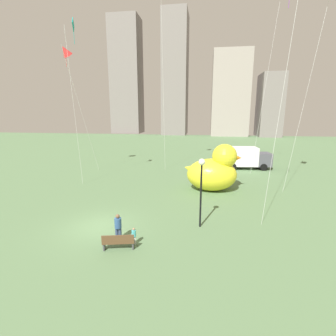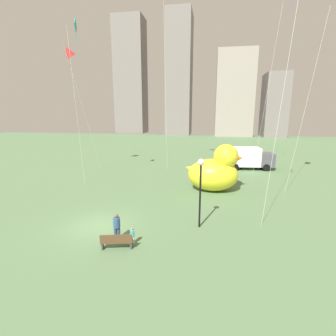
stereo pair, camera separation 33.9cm
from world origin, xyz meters
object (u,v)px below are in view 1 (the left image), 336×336
Objects in this scene: person_adult at (118,226)px; person_child at (134,235)px; park_bench at (118,242)px; box_truck at (244,158)px; kite_teal at (73,34)px; giant_inflatable_duck at (214,171)px; kite_red at (65,51)px; kite_purple at (286,5)px; lamppost at (201,178)px.

person_adult reaches higher than person_child.
park_bench is 0.27× the size of box_truck.
park_bench is at bearing -56.36° from kite_teal.
kite_red reaches higher than giant_inflatable_duck.
kite_purple reaches higher than park_bench.
kite_purple reaches higher than kite_teal.
person_adult is 0.36× the size of lamppost.
box_truck is 0.43× the size of kite_red.
person_child is 24.69m from kite_red.
kite_teal is (-17.83, -9.29, 13.01)m from box_truck.
box_truck is at bearing 66.94° from person_child.
box_truck is (9.95, 20.68, 0.56)m from person_adult.
giant_inflatable_duck is 18.50m from kite_teal.
park_bench is 0.12× the size of kite_red.
kite_red is (-24.35, -2.46, -4.24)m from kite_purple.
kite_teal is at bearing -152.48° from box_truck.
park_bench is 0.33× the size of giant_inflatable_duck.
kite_purple is (8.24, 16.02, 15.11)m from lamppost.
giant_inflatable_duck reaches higher than person_adult.
kite_purple is at bearing -36.57° from box_truck.
giant_inflatable_duck is at bearing -17.82° from kite_red.
person_child is 5.33m from lamppost.
person_adult is at bearing -151.63° from lamppost.
kite_teal is at bearing 123.64° from park_bench.
lamppost is 0.70× the size of box_truck.
person_child is 0.16× the size of box_truck.
person_child is at bearing -142.12° from lamppost.
kite_teal is at bearing -161.03° from kite_purple.
lamppost reaches higher than park_bench.
kite_red reaches higher than park_bench.
person_child is 11.88m from giant_inflatable_duck.
person_child is 22.83m from box_truck.
park_bench is 20.39m from kite_teal.
park_bench is 6.19m from lamppost.
kite_teal is (-8.90, 11.70, 13.91)m from person_child.
kite_red reaches higher than person_adult.
giant_inflatable_duck is at bearing -132.05° from kite_purple.
kite_red is (-17.15, 5.51, 12.27)m from giant_inflatable_duck.
giant_inflatable_duck is at bearing 61.74° from person_adult.
kite_purple is 24.84m from kite_red.
giant_inflatable_duck is (5.33, 11.51, 1.42)m from park_bench.
person_child reaches higher than park_bench.
kite_red reaches higher than lamppost.
kite_teal reaches higher than person_adult.
kite_purple reaches higher than giant_inflatable_duck.
lamppost is 19.04m from box_truck.
person_adult is at bearing 162.99° from person_child.
kite_teal reaches higher than giant_inflatable_duck.
person_child is 0.22× the size of lamppost.
park_bench is 0.11× the size of kite_teal.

